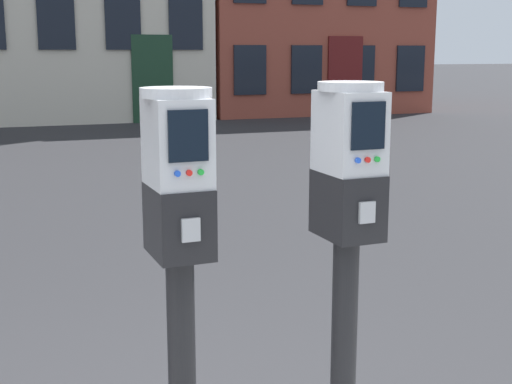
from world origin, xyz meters
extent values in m
cube|color=black|center=(-0.07, -0.11, 1.19)|extent=(0.18, 0.25, 0.22)
cube|color=#A5A8AD|center=(-0.07, -0.23, 1.19)|extent=(0.06, 0.01, 0.07)
cube|color=#B7BABF|center=(-0.07, -0.11, 1.44)|extent=(0.18, 0.23, 0.27)
cube|color=black|center=(-0.07, -0.23, 1.47)|extent=(0.12, 0.01, 0.15)
cylinder|color=blue|center=(-0.10, -0.23, 1.36)|extent=(0.02, 0.01, 0.02)
cylinder|color=red|center=(-0.07, -0.23, 1.36)|extent=(0.02, 0.01, 0.02)
cylinder|color=green|center=(-0.03, -0.23, 1.36)|extent=(0.02, 0.01, 0.02)
cylinder|color=#B7BABF|center=(-0.07, -0.11, 1.59)|extent=(0.22, 0.22, 0.03)
cylinder|color=black|center=(0.51, -0.11, 0.62)|extent=(0.09, 0.09, 0.95)
cube|color=black|center=(0.51, -0.11, 1.20)|extent=(0.18, 0.25, 0.22)
cube|color=#A5A8AD|center=(0.52, -0.23, 1.20)|extent=(0.06, 0.01, 0.07)
cube|color=#B7BABF|center=(0.51, -0.11, 1.45)|extent=(0.18, 0.23, 0.27)
cube|color=black|center=(0.52, -0.23, 1.48)|extent=(0.12, 0.01, 0.15)
cylinder|color=blue|center=(0.48, -0.23, 1.37)|extent=(0.02, 0.01, 0.02)
cylinder|color=red|center=(0.52, -0.23, 1.37)|extent=(0.02, 0.01, 0.02)
cylinder|color=green|center=(0.55, -0.23, 1.37)|extent=(0.02, 0.01, 0.02)
cylinder|color=#B7BABF|center=(0.51, -0.11, 1.60)|extent=(0.22, 0.22, 0.03)
cube|color=black|center=(0.89, 14.93, 2.54)|extent=(0.84, 0.06, 1.60)
cube|color=black|center=(2.41, 14.93, 2.54)|extent=(0.84, 0.06, 1.60)
cube|color=black|center=(3.93, 14.93, 2.54)|extent=(0.84, 0.06, 1.60)
cube|color=#193823|center=(3.08, 14.93, 1.05)|extent=(1.00, 0.07, 2.10)
cube|color=black|center=(5.59, 14.93, 1.24)|extent=(0.86, 0.06, 1.24)
cube|color=black|center=(7.15, 14.93, 1.24)|extent=(0.86, 0.06, 1.24)
cube|color=black|center=(8.72, 14.93, 1.24)|extent=(0.86, 0.06, 1.24)
cube|color=black|center=(10.29, 14.93, 1.24)|extent=(0.86, 0.06, 1.24)
cube|color=#591414|center=(8.28, 14.93, 1.05)|extent=(1.00, 0.07, 2.10)
camera|label=1|loc=(-0.58, -2.19, 1.71)|focal=49.78mm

